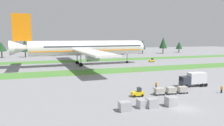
# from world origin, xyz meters

# --- Properties ---
(ground_plane) EXTENTS (400.00, 400.00, 0.00)m
(ground_plane) POSITION_xyz_m (0.00, 0.00, 0.00)
(ground_plane) COLOR gray
(grass_strip_near) EXTENTS (320.00, 12.46, 0.01)m
(grass_strip_near) POSITION_xyz_m (0.00, 44.66, 0.00)
(grass_strip_near) COLOR #4C8438
(grass_strip_near) RESTS_ON ground
(grass_strip_far) EXTENTS (320.00, 12.46, 0.01)m
(grass_strip_far) POSITION_xyz_m (0.00, 81.58, 0.00)
(grass_strip_far) COLOR #4C8438
(grass_strip_far) RESTS_ON ground
(airliner) EXTENTS (60.42, 74.37, 22.07)m
(airliner) POSITION_xyz_m (-6.52, 63.04, 7.91)
(airliner) COLOR silver
(airliner) RESTS_ON ground
(baggage_tug) EXTENTS (2.69, 1.49, 1.97)m
(baggage_tug) POSITION_xyz_m (-4.79, 9.78, 0.81)
(baggage_tug) COLOR yellow
(baggage_tug) RESTS_ON ground
(cargo_dolly_lead) EXTENTS (2.30, 1.66, 1.55)m
(cargo_dolly_lead) POSITION_xyz_m (0.22, 9.41, 0.92)
(cargo_dolly_lead) COLOR #A3A3A8
(cargo_dolly_lead) RESTS_ON ground
(cargo_dolly_second) EXTENTS (2.30, 1.66, 1.55)m
(cargo_dolly_second) POSITION_xyz_m (3.12, 9.20, 0.92)
(cargo_dolly_second) COLOR #A3A3A8
(cargo_dolly_second) RESTS_ON ground
(cargo_dolly_third) EXTENTS (2.30, 1.66, 1.55)m
(cargo_dolly_third) POSITION_xyz_m (6.01, 8.99, 0.92)
(cargo_dolly_third) COLOR #A3A3A8
(cargo_dolly_third) RESTS_ON ground
(catering_truck) EXTENTS (7.16, 3.01, 3.58)m
(catering_truck) POSITION_xyz_m (12.89, 13.76, 1.95)
(catering_truck) COLOR #2D333D
(catering_truck) RESTS_ON ground
(pushback_tractor) EXTENTS (2.66, 1.42, 1.97)m
(pushback_tractor) POSITION_xyz_m (28.79, 64.65, 0.81)
(pushback_tractor) COLOR yellow
(pushback_tractor) RESTS_ON ground
(ground_crew_marshaller) EXTENTS (0.54, 0.36, 1.74)m
(ground_crew_marshaller) POSITION_xyz_m (2.53, 14.67, 0.95)
(ground_crew_marshaller) COLOR black
(ground_crew_marshaller) RESTS_ON ground
(ground_crew_loader) EXTENTS (0.36, 0.55, 1.74)m
(ground_crew_loader) POSITION_xyz_m (14.56, 6.29, 0.95)
(ground_crew_loader) COLOR black
(ground_crew_loader) RESTS_ON ground
(uld_container_0) EXTENTS (2.01, 1.61, 1.65)m
(uld_container_0) POSITION_xyz_m (-10.74, 2.33, 0.83)
(uld_container_0) COLOR #A3A3A8
(uld_container_0) RESTS_ON ground
(uld_container_1) EXTENTS (2.11, 1.74, 1.53)m
(uld_container_1) POSITION_xyz_m (-6.95, 2.93, 0.76)
(uld_container_1) COLOR #A3A3A8
(uld_container_1) RESTS_ON ground
(uld_container_2) EXTENTS (2.06, 1.68, 1.68)m
(uld_container_2) POSITION_xyz_m (-5.38, 2.45, 0.84)
(uld_container_2) COLOR #A3A3A8
(uld_container_2) RESTS_ON ground
(uld_container_3) EXTENTS (2.02, 1.62, 1.77)m
(uld_container_3) POSITION_xyz_m (-1.60, 2.08, 0.89)
(uld_container_3) COLOR #A3A3A8
(uld_container_3) RESTS_ON ground
(taxiway_marker_0) EXTENTS (0.44, 0.44, 0.62)m
(taxiway_marker_0) POSITION_xyz_m (7.19, 39.77, 0.31)
(taxiway_marker_0) COLOR orange
(taxiway_marker_0) RESTS_ON ground
(taxiway_marker_1) EXTENTS (0.44, 0.44, 0.56)m
(taxiway_marker_1) POSITION_xyz_m (8.95, 37.68, 0.28)
(taxiway_marker_1) COLOR orange
(taxiway_marker_1) RESTS_ON ground
(taxiway_marker_2) EXTENTS (0.44, 0.44, 0.53)m
(taxiway_marker_2) POSITION_xyz_m (-10.33, 39.52, 0.27)
(taxiway_marker_2) COLOR orange
(taxiway_marker_2) RESTS_ON ground
(taxiway_marker_3) EXTENTS (0.44, 0.44, 0.57)m
(taxiway_marker_3) POSITION_xyz_m (-14.74, 41.07, 0.28)
(taxiway_marker_3) COLOR orange
(taxiway_marker_3) RESTS_ON ground
(distant_tree_line) EXTENTS (169.26, 10.71, 12.47)m
(distant_tree_line) POSITION_xyz_m (1.95, 114.92, 6.79)
(distant_tree_line) COLOR #4C3823
(distant_tree_line) RESTS_ON ground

